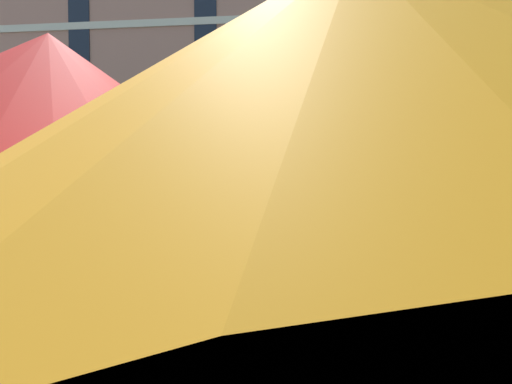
% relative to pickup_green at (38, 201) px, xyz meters
% --- Properties ---
extents(ground_plane, '(120.00, 120.00, 0.00)m').
position_rel_pickup_green_xyz_m(ground_plane, '(8.55, -3.70, -1.03)').
color(ground_plane, '#424244').
extents(sidewalk_far, '(56.00, 3.60, 0.12)m').
position_rel_pickup_green_xyz_m(sidewalk_far, '(8.55, 3.10, -0.97)').
color(sidewalk_far, '#B2ADA3').
rests_on(sidewalk_far, ground).
extents(apartment_building, '(39.15, 12.08, 19.20)m').
position_rel_pickup_green_xyz_m(apartment_building, '(8.55, 11.29, 8.57)').
color(apartment_building, '#A87056').
rests_on(apartment_building, ground).
extents(pickup_green, '(5.10, 2.12, 2.20)m').
position_rel_pickup_green_xyz_m(pickup_green, '(0.00, 0.00, 0.00)').
color(pickup_green, '#195933').
rests_on(pickup_green, ground).
extents(pickup_silver, '(5.10, 2.12, 2.20)m').
position_rel_pickup_green_xyz_m(pickup_silver, '(6.42, 0.00, 0.00)').
color(pickup_silver, '#A8AAB2').
rests_on(pickup_silver, ground).
extents(pickup_white, '(5.10, 2.12, 2.20)m').
position_rel_pickup_green_xyz_m(pickup_white, '(13.26, 0.00, 0.00)').
color(pickup_white, silver).
rests_on(pickup_white, ground).
extents(street_tree_left, '(2.05, 1.87, 4.09)m').
position_rel_pickup_green_xyz_m(street_tree_left, '(0.01, 3.19, 2.12)').
color(street_tree_left, brown).
rests_on(street_tree_left, ground).
extents(street_tree_middle, '(2.20, 2.05, 3.59)m').
position_rel_pickup_green_xyz_m(street_tree_middle, '(12.27, 2.90, 1.46)').
color(street_tree_middle, brown).
rests_on(street_tree_middle, ground).
extents(patio_umbrella, '(3.16, 3.16, 2.29)m').
position_rel_pickup_green_xyz_m(patio_umbrella, '(9.88, -12.70, 0.98)').
color(patio_umbrella, silver).
rests_on(patio_umbrella, ground).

